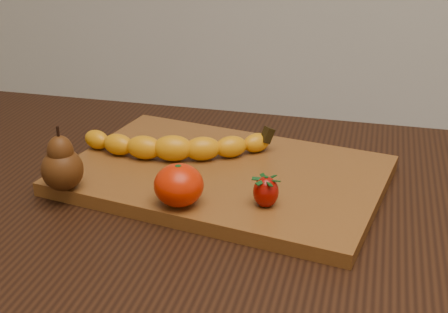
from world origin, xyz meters
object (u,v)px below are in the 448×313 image
(table, at_px, (164,250))
(cutting_board, at_px, (224,175))
(pear, at_px, (61,159))
(mandarin, at_px, (179,185))

(table, xyz_separation_m, cutting_board, (0.08, 0.05, 0.11))
(pear, height_order, mandarin, pear)
(mandarin, bearing_deg, table, 126.99)
(table, xyz_separation_m, pear, (-0.12, -0.06, 0.16))
(table, relative_size, mandarin, 15.46)
(table, bearing_deg, pear, -153.05)
(table, distance_m, pear, 0.21)
(table, distance_m, mandarin, 0.17)
(table, relative_size, cutting_board, 2.22)
(table, distance_m, cutting_board, 0.14)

